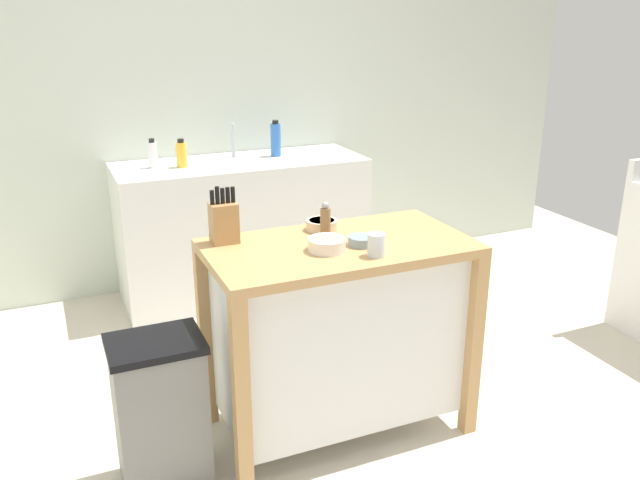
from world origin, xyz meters
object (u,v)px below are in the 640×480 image
knife_block (224,221)px  bottle_spray_cleaner (153,154)px  sink_faucet (233,140)px  bowl_ceramic_small (327,244)px  drinking_cup (376,245)px  pepper_grinder (325,222)px  bottle_dish_soap (276,139)px  bowl_ceramic_wide (322,225)px  kitchen_island (338,327)px  bottle_hand_soap (181,154)px  trash_bin (161,411)px  bowl_stoneware_deep (362,240)px

knife_block → bottle_spray_cleaner: (-0.03, 1.49, -0.00)m
sink_faucet → knife_block: bearing=-107.7°
knife_block → bottle_spray_cleaner: size_ratio=1.35×
bowl_ceramic_small → bottle_spray_cleaner: bottle_spray_cleaner is taller
drinking_cup → bottle_spray_cleaner: (-0.54, 1.88, 0.04)m
pepper_grinder → bottle_dish_soap: 1.69m
bowl_ceramic_small → bowl_ceramic_wide: (0.09, 0.25, -0.00)m
pepper_grinder → sink_faucet: size_ratio=0.75×
drinking_cup → pepper_grinder: 0.29m
kitchen_island → knife_block: bearing=155.2°
bowl_ceramic_wide → bottle_hand_soap: bottle_hand_soap is taller
trash_bin → bottle_hand_soap: 1.88m
pepper_grinder → knife_block: bearing=162.4°
sink_faucet → bottle_dish_soap: 0.28m
knife_block → sink_faucet: 1.68m
bowl_stoneware_deep → bowl_ceramic_wide: 0.26m
trash_bin → bottle_dish_soap: bottle_dish_soap is taller
bowl_ceramic_wide → trash_bin: bowl_ceramic_wide is taller
knife_block → bowl_ceramic_wide: bearing=-1.4°
bowl_stoneware_deep → drinking_cup: drinking_cup is taller
bowl_ceramic_wide → pepper_grinder: 0.13m
pepper_grinder → sink_faucet: (0.10, 1.73, 0.04)m
pepper_grinder → trash_bin: 1.01m
bowl_stoneware_deep → pepper_grinder: size_ratio=0.68×
bowl_stoneware_deep → bowl_ceramic_small: bearing=-178.5°
kitchen_island → sink_faucet: bearing=87.6°
trash_bin → bottle_spray_cleaner: 1.90m
bowl_stoneware_deep → sink_faucet: size_ratio=0.51×
drinking_cup → bottle_hand_soap: (-0.37, 1.83, 0.04)m
knife_block → trash_bin: bearing=-144.2°
sink_faucet → drinking_cup: bearing=-90.1°
drinking_cup → bottle_hand_soap: 1.87m
kitchen_island → bowl_ceramic_wide: bearing=88.8°
bottle_hand_soap → drinking_cup: bearing=-78.5°
bowl_ceramic_wide → bottle_dish_soap: bearing=77.7°
kitchen_island → pepper_grinder: 0.47m
knife_block → bowl_ceramic_wide: (0.44, -0.01, -0.07)m
kitchen_island → bowl_stoneware_deep: bearing=-37.4°
trash_bin → bottle_hand_soap: (0.49, 1.69, 0.66)m
bowl_ceramic_wide → pepper_grinder: pepper_grinder is taller
bowl_stoneware_deep → bottle_spray_cleaner: bearing=107.3°
kitchen_island → bottle_spray_cleaner: bottle_spray_cleaner is taller
trash_bin → bottle_hand_soap: bottle_hand_soap is taller
pepper_grinder → bottle_spray_cleaner: size_ratio=0.91×
bowl_ceramic_small → trash_bin: size_ratio=0.24×
bowl_ceramic_small → pepper_grinder: size_ratio=0.93×
bowl_ceramic_small → drinking_cup: (0.15, -0.13, 0.02)m
knife_block → bowl_stoneware_deep: bearing=-26.9°
sink_faucet → bottle_hand_soap: sink_faucet is taller
trash_bin → bowl_ceramic_small: bearing=-0.3°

